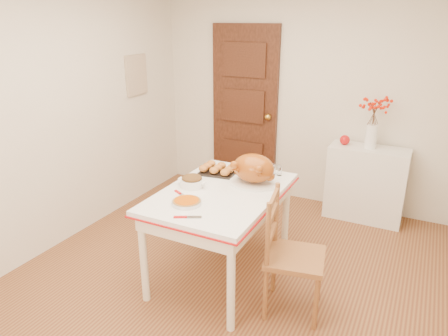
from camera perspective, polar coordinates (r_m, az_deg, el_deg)
The scene contains 18 objects.
floor at distance 3.65m, azimuth -0.12°, elevation -15.41°, with size 3.50×4.00×0.00m, color #602E1A.
wall_back at distance 4.92m, azimuth 10.63°, elevation 9.58°, with size 3.50×0.00×2.50m, color beige.
wall_left at distance 4.16m, azimuth -22.29°, elevation 6.56°, with size 0.00×4.00×2.50m, color beige.
door_back at distance 5.17m, azimuth 2.87°, elevation 7.90°, with size 0.85×0.06×2.06m, color black.
photo_board at distance 4.96m, azimuth -12.04°, elevation 12.51°, with size 0.03×0.35×0.45m, color beige.
sideboard at distance 4.77m, azimuth 19.00°, elevation -2.06°, with size 0.82×0.36×0.82m, color silver.
kitchen_table at distance 3.53m, azimuth -0.37°, elevation -9.07°, with size 0.91×1.32×0.79m, color white, non-canonical shape.
chair_oak at distance 3.14m, azimuth 9.85°, elevation -11.74°, with size 0.42×0.42×0.95m, color brown, non-canonical shape.
berry_vase at distance 4.58m, azimuth 19.88°, elevation 5.78°, with size 0.27×0.27×0.53m, color white, non-canonical shape.
apple at distance 4.66m, azimuth 16.37°, elevation 3.74°, with size 0.11×0.11×0.11m, color #B30E10.
turkey_platter at distance 3.44m, azimuth 4.11°, elevation -0.24°, with size 0.41×0.33×0.26m, color #8C3E07, non-canonical shape.
pumpkin_pie at distance 3.13m, azimuth -5.20°, elevation -4.62°, with size 0.22×0.22×0.05m, color #B64900.
stuffing_dish at distance 3.43m, azimuth -4.44°, elevation -1.79°, with size 0.25×0.20×0.10m, color #513618, non-canonical shape.
rolls_tray at distance 3.71m, azimuth -0.85°, elevation -0.13°, with size 0.31×0.24×0.08m, color #AC591B, non-canonical shape.
pie_server at distance 2.93m, azimuth -5.06°, elevation -6.76°, with size 0.20×0.06×0.01m, color silver, non-canonical shape.
carving_knife at distance 3.28m, azimuth -5.72°, elevation -3.75°, with size 0.23×0.06×0.01m, color silver, non-canonical shape.
drinking_glass at distance 3.81m, azimuth 3.84°, elevation 0.53°, with size 0.06×0.06×0.10m, color white.
shaker_pair at distance 3.70m, azimuth 7.27°, elevation -0.25°, with size 0.10×0.04×0.10m, color white, non-canonical shape.
Camera 1 is at (1.35, -2.65, 2.12)m, focal length 33.04 mm.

